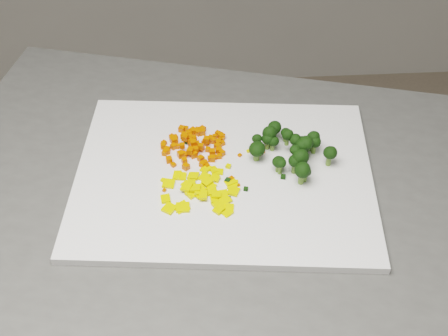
{
  "coord_description": "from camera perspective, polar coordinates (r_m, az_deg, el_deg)",
  "views": [
    {
      "loc": [
        -0.23,
        -0.23,
        1.58
      ],
      "look_at": [
        -0.19,
        0.46,
        0.92
      ],
      "focal_mm": 50.0,
      "sensor_mm": 36.0,
      "label": 1
    }
  ],
  "objects": [
    {
      "name": "carrot_cube_64",
      "position": [
        1.0,
        -2.13,
        1.98
      ],
      "size": [
        0.01,
        0.01,
        0.01
      ],
      "primitive_type": "cube",
      "rotation": [
        0.0,
        0.0,
        2.79
      ],
      "color": "#DA4602",
      "rests_on": "carrot_pile"
    },
    {
      "name": "carrot_cube_2",
      "position": [
        0.99,
        -1.09,
        0.88
      ],
      "size": [
        0.01,
        0.01,
        0.01
      ],
      "primitive_type": "cube",
      "rotation": [
        0.0,
        0.0,
        1.51
      ],
      "color": "#DA4602",
      "rests_on": "carrot_pile"
    },
    {
      "name": "broccoli_floret_5",
      "position": [
        0.99,
        7.14,
        1.62
      ],
      "size": [
        0.03,
        0.03,
        0.03
      ],
      "primitive_type": null,
      "color": "black",
      "rests_on": "broccoli_pile"
    },
    {
      "name": "broccoli_floret_3",
      "position": [
        0.99,
        5.79,
        2.75
      ],
      "size": [
        0.03,
        0.03,
        0.03
      ],
      "primitive_type": null,
      "color": "black",
      "rests_on": "broccoli_pile"
    },
    {
      "name": "pepper_chunk_7",
      "position": [
        0.94,
        -1.52,
        -1.25
      ],
      "size": [
        0.02,
        0.02,
        0.01
      ],
      "primitive_type": "cube",
      "rotation": [
        -0.11,
        -0.02,
        2.28
      ],
      "color": "yellow",
      "rests_on": "pepper_pile"
    },
    {
      "name": "broccoli_floret_20",
      "position": [
        0.98,
        9.59,
        1.04
      ],
      "size": [
        0.03,
        0.03,
        0.03
      ],
      "primitive_type": null,
      "color": "black",
      "rests_on": "broccoli_pile"
    },
    {
      "name": "carrot_cube_16",
      "position": [
        1.0,
        -0.45,
        1.63
      ],
      "size": [
        0.01,
        0.01,
        0.01
      ],
      "primitive_type": "cube",
      "rotation": [
        0.0,
        0.0,
        1.67
      ],
      "color": "#DA4602",
      "rests_on": "carrot_pile"
    },
    {
      "name": "carrot_cube_28",
      "position": [
        1.03,
        -0.24,
        2.92
      ],
      "size": [
        0.01,
        0.01,
        0.01
      ],
      "primitive_type": "cube",
      "rotation": [
        0.0,
        0.0,
        0.64
      ],
      "color": "#DA4602",
      "rests_on": "carrot_pile"
    },
    {
      "name": "pepper_chunk_15",
      "position": [
        0.96,
        -3.97,
        -0.76
      ],
      "size": [
        0.02,
        0.02,
        0.01
      ],
      "primitive_type": "cube",
      "rotation": [
        0.12,
        -0.1,
        1.44
      ],
      "color": "yellow",
      "rests_on": "pepper_pile"
    },
    {
      "name": "carrot_cube_71",
      "position": [
        0.99,
        -2.15,
        0.87
      ],
      "size": [
        0.01,
        0.01,
        0.01
      ],
      "primitive_type": "cube",
      "rotation": [
        0.0,
        0.0,
        0.65
      ],
      "color": "#DA4602",
      "rests_on": "carrot_pile"
    },
    {
      "name": "pepper_chunk_25",
      "position": [
        0.97,
        -0.58,
        -0.34
      ],
      "size": [
        0.02,
        0.02,
        0.0
      ],
      "primitive_type": "cube",
      "rotation": [
        -0.07,
        -0.02,
        2.96
      ],
      "color": "yellow",
      "rests_on": "pepper_pile"
    },
    {
      "name": "carrot_cube_42",
      "position": [
        1.03,
        -3.23,
        3.21
      ],
      "size": [
        0.01,
        0.01,
        0.01
      ],
      "primitive_type": "cube",
      "rotation": [
        0.0,
        0.0,
        1.71
      ],
      "color": "#DA4602",
      "rests_on": "carrot_pile"
    },
    {
      "name": "carrot_cube_68",
      "position": [
        0.99,
        -2.6,
        1.7
      ],
      "size": [
        0.01,
        0.01,
        0.01
      ],
      "primitive_type": "cube",
      "rotation": [
        0.0,
        0.0,
        1.53
      ],
      "color": "#DA4602",
      "rests_on": "carrot_pile"
    },
    {
      "name": "carrot_cube_34",
      "position": [
        1.03,
        -0.85,
        2.91
      ],
      "size": [
        0.01,
        0.01,
        0.01
      ],
      "primitive_type": "cube",
      "rotation": [
        0.0,
        0.0,
        0.16
      ],
      "color": "#DA4602",
      "rests_on": "carrot_pile"
    },
    {
      "name": "carrot_cube_12",
      "position": [
        1.03,
        -0.57,
        3.19
      ],
      "size": [
        0.01,
        0.01,
        0.01
      ],
      "primitive_type": "cube",
      "rotation": [
        0.0,
        0.0,
        2.56
      ],
      "color": "#DA4602",
      "rests_on": "carrot_pile"
    },
    {
      "name": "carrot_cube_24",
      "position": [
        1.0,
        -2.45,
        1.77
      ],
      "size": [
        0.01,
        0.01,
        0.01
      ],
      "primitive_type": "cube",
      "rotation": [
        0.0,
        0.0,
        1.11
      ],
      "color": "#DA4602",
      "rests_on": "carrot_pile"
    },
    {
      "name": "pepper_chunk_5",
      "position": [
        0.93,
        -2.16,
        -2.23
      ],
      "size": [
        0.02,
        0.01,
        0.01
      ],
      "primitive_type": "cube",
      "rotation": [
        -0.03,
        -0.12,
        2.99
      ],
      "color": "yellow",
      "rests_on": "pepper_pile"
    },
    {
      "name": "carrot_cube_8",
      "position": [
        0.98,
        -1.73,
        0.47
      ],
      "size": [
        0.01,
        0.01,
        0.01
      ],
      "primitive_type": "cube",
      "rotation": [
        0.0,
        0.0,
        2.0
      ],
      "color": "#DA4602",
      "rests_on": "carrot_pile"
    },
    {
      "name": "pepper_chunk_28",
      "position": [
        0.91,
        -0.48,
        -3.87
      ],
      "size": [
        0.02,
        0.02,
        0.01
      ],
      "primitive_type": "cube",
      "rotation": [
        -0.12,
        -0.09,
        0.76
      ],
      "color": "yellow",
      "rests_on": "pepper_pile"
    },
    {
      "name": "pepper_chunk_26",
      "position": [
        0.94,
        -1.1,
        -2.18
      ],
      "size": [
        0.01,
        0.02,
        0.01
      ],
      "primitive_type": "cube",
      "rotation": [
        0.13,
        0.15,
        3.05
      ],
      "color": "yellow",
      "rests_on": "pepper_pile"
    },
    {
      "name": "pepper_chunk_9",
      "position": [
        0.91,
        0.34,
        -4.14
      ],
      "size": [
        0.02,
        0.02,
        0.01
      ],
      "primitive_type": "cube",
      "rotation": [
        0.06,
        -0.1,
        0.65
      ],
      "color": "yellow",
      "rests_on": "pepper_pile"
    },
    {
      "name": "stray_bit_3",
      "position": [
        1.01,
        -2.83,
        1.95
      ],
      "size": [
        0.01,
        0.01,
        0.0
      ],
      "primitive_type": "cube",
      "rotation": [
        0.0,
        0.0,
        2.26
      ],
      "color": "black",
      "rests_on": "cutting_board"
    },
    {
      "name": "carrot_cube_46",
      "position": [
        1.03,
        -4.78,
        2.92
      ],
      "size": [
        0.01,
        0.01,
        0.01
      ],
      "primitive_type": "cube",
      "rotation": [
        0.0,
        0.0,
        0.81
      ],
      "color": "#DA4602",
      "rests_on": "carrot_pile"
    },
    {
      "name": "stray_bit_10",
      "position": [
        0.94,
        -5.48,
        -2.04
      ],
      "size": [
        0.01,
        0.01,
        0.0
      ],
      "primitive_type": "cube",
      "rotation": [
        0.0,
        0.0,
        2.55
      ],
      "color": "#DA4602",
      "rests_on": "cutting_board"
    },
    {
      "name": "stray_bit_13",
      "position": [
        0.96,
        5.43,
        -0.79
      ],
      "size": [
        0.01,
        0.01,
        0.01
      ],
      "primitive_type": "cube",
      "rotation": [
        0.0,
        0.0,
        2.9
      ],
      "color": "black",
      "rests_on": "cutting_board"
    },
    {
      "name": "broccoli_floret_9",
      "position": [
        0.98,
        7.12,
        1.79
      ],
      "size": [
        0.03,
        0.03,
        0.03
      ],
      "primitive_type": null,
      "color": "black",
      "rests_on": "broccoli_pile"
    },
    {
      "name": "carrot_cube_15",
      "position": [
        0.99,
        -1.27,
        0.87
      ],
      "size": [
        0.01,
        0.01,
        0.01
      ],
      "primitive_type": "cube",
      "rotation": [
        0.0,
        0.0,
        0.15
      ],
      "color": "#DA4602",
      "rests_on": "carrot_pile"
    },
    {
      "name": "pepper_chunk_10",
      "position": [
        0.95,
        0.8,
        -1.53
      ],
      "size": [
        0.02,
        0.02,
        0.0
      ],
      "primitive_type": "cube",
      "rotation": [
        -0.03,
        -0.04,
        1.37
      ],
      "color": "yellow",
      "rests_on": "pepper_pile"
    },
    {
      "name": "carrot_cube_26",
      "position": [
        1.03,
        -2.39,
        3.29
      ],
      "size": [
        0.01,
        0.01,
        0.01
      ],
      "primitive_type": "cube",
      "rotation": [
        0.0,
        0.0,
        0.83
      ],
      "color": "#DA4602",
      "rests_on": "carrot_pile"
    },
    {
      "name": "carrot_cube_52",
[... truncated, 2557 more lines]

